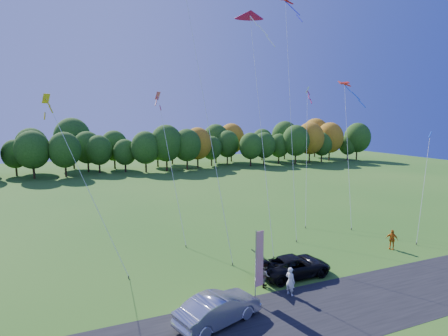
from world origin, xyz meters
name	(u,v)px	position (x,y,z in m)	size (l,w,h in m)	color
ground	(259,286)	(0.00, 0.00, 0.00)	(160.00, 160.00, 0.00)	#225917
asphalt_strip	(293,319)	(0.00, -4.00, 0.01)	(90.00, 6.00, 0.01)	black
tree_line	(136,171)	(0.00, 55.00, 0.00)	(116.00, 12.00, 10.00)	#1E4711
black_suv	(295,266)	(3.06, 0.48, 0.72)	(2.37, 5.15, 1.43)	black
silver_sedan	(218,309)	(-3.91, -2.82, 0.80)	(1.70, 4.88, 1.61)	#AFAFB4
person_tailgate_a	(290,281)	(1.28, -1.70, 0.89)	(0.65, 0.43, 1.78)	silver
person_tailgate_b	(266,275)	(0.42, -0.16, 0.77)	(0.75, 0.59, 1.55)	gray
person_east	(392,239)	(13.36, 1.68, 0.83)	(0.98, 0.41, 1.67)	orange
feather_flag	(259,258)	(-0.96, -1.74, 2.74)	(0.58, 0.17, 4.47)	#999999
kite_delta_blue	(195,50)	(-1.43, 8.54, 16.22)	(4.07, 10.73, 32.73)	#4C3F33
kite_parafoil_orange	(290,103)	(9.82, 12.14, 12.39)	(7.85, 12.80, 25.27)	#4C3F33
kite_delta_red	(260,117)	(4.52, 8.64, 10.96)	(3.99, 10.80, 22.54)	#4C3F33
kite_parafoil_rainbow	(348,149)	(16.17, 10.57, 7.59)	(6.22, 7.79, 15.48)	#4C3F33
kite_diamond_yellow	(86,186)	(-10.04, 6.61, 6.22)	(5.26, 5.12, 12.90)	#4C3F33
kite_diamond_white	(307,152)	(12.54, 12.84, 7.22)	(5.68, 8.16, 15.02)	#4C3F33
kite_diamond_pink	(170,163)	(-2.76, 12.25, 6.78)	(1.28, 7.92, 13.82)	#4C3F33
kite_diamond_blue_low	(424,187)	(18.12, 2.84, 4.76)	(4.39, 3.02, 9.91)	#4C3F33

